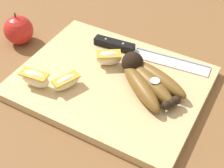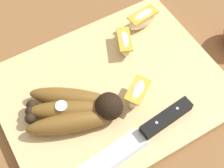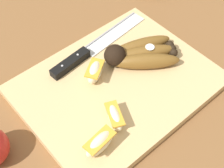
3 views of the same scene
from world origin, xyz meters
name	(u,v)px [view 1 (image 1 of 3)]	position (x,y,z in m)	size (l,w,h in m)	color
ground_plane	(110,92)	(0.00, 0.00, 0.00)	(6.00, 6.00, 0.00)	brown
cutting_board	(111,82)	(-0.01, 0.02, 0.01)	(0.40, 0.31, 0.02)	tan
banana_bunch	(147,80)	(0.07, 0.04, 0.04)	(0.17, 0.14, 0.05)	black
chefs_knife	(133,50)	(-0.01, 0.13, 0.03)	(0.28, 0.06, 0.02)	silver
apple_wedge_near	(66,82)	(-0.08, -0.05, 0.04)	(0.05, 0.07, 0.03)	beige
apple_wedge_middle	(35,79)	(-0.14, -0.08, 0.04)	(0.07, 0.03, 0.04)	beige
apple_wedge_far	(109,58)	(-0.04, 0.06, 0.04)	(0.06, 0.05, 0.04)	beige
whole_apple	(19,30)	(-0.29, 0.05, 0.04)	(0.07, 0.07, 0.08)	red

